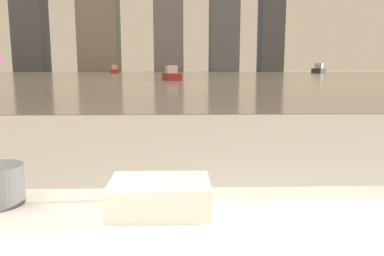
% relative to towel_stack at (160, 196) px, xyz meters
% --- Properties ---
extents(towel_stack, '(0.26, 0.19, 0.08)m').
position_rel_towel_stack_xyz_m(towel_stack, '(0.00, 0.00, 0.00)').
color(towel_stack, silver).
rests_on(towel_stack, bathtub).
extents(harbor_water, '(180.00, 110.00, 0.01)m').
position_rel_towel_stack_xyz_m(harbor_water, '(0.05, 61.11, -0.54)').
color(harbor_water, gray).
rests_on(harbor_water, ground_plane).
extents(harbor_boat_0, '(2.31, 4.55, 1.63)m').
position_rel_towel_stack_xyz_m(harbor_boat_0, '(-12.81, 73.05, 0.04)').
color(harbor_boat_0, maroon).
rests_on(harbor_boat_0, harbor_water).
extents(harbor_boat_2, '(1.60, 3.10, 1.11)m').
position_rel_towel_stack_xyz_m(harbor_boat_2, '(-0.64, 27.68, -0.14)').
color(harbor_boat_2, maroon).
rests_on(harbor_boat_2, harbor_water).
extents(harbor_boat_3, '(4.39, 5.49, 2.00)m').
position_rel_towel_stack_xyz_m(harbor_boat_3, '(28.43, 75.86, 0.17)').
color(harbor_boat_3, '#2D2D33').
rests_on(harbor_boat_3, harbor_water).
extents(skyline_tower_1, '(11.68, 9.82, 26.55)m').
position_rel_towel_stack_xyz_m(skyline_tower_1, '(-24.68, 117.11, 12.74)').
color(skyline_tower_1, gray).
rests_on(skyline_tower_1, ground_plane).
extents(skyline_tower_2, '(8.77, 11.10, 42.13)m').
position_rel_towel_stack_xyz_m(skyline_tower_2, '(-3.46, 117.11, 20.52)').
color(skyline_tower_2, slate).
rests_on(skyline_tower_2, ground_plane).
extents(skyline_tower_3, '(8.43, 11.45, 26.82)m').
position_rel_towel_stack_xyz_m(skyline_tower_3, '(13.38, 117.11, 12.87)').
color(skyline_tower_3, slate).
rests_on(skyline_tower_3, ground_plane).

